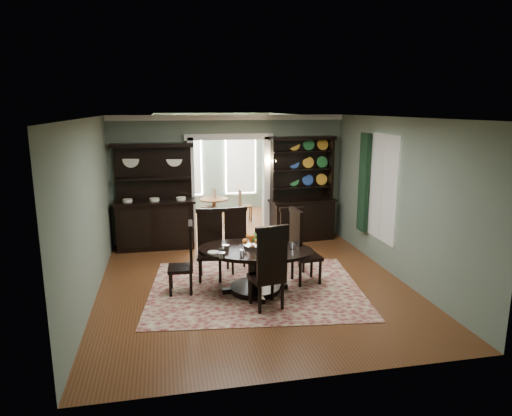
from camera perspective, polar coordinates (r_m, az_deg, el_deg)
The scene contains 19 objects.
room at distance 8.01m, azimuth -0.36°, elevation 0.99°, with size 5.51×6.01×3.01m.
parlor at distance 13.38m, azimuth -4.92°, elevation 5.34°, with size 3.51×3.50×3.01m.
doorway_trim at distance 10.88m, azimuth -3.37°, elevation 4.25°, with size 2.08×0.25×2.57m.
right_window at distance 9.69m, azimuth 14.43°, elevation 2.76°, with size 0.15×1.47×2.12m.
wall_sconce at distance 10.87m, azimuth 1.71°, elevation 5.71°, with size 0.27×0.21×0.21m.
rug at distance 8.27m, azimuth -0.07°, elevation -10.04°, with size 3.70×2.94×0.01m, color maroon.
dining_table at distance 7.96m, azimuth -0.11°, elevation -6.75°, with size 2.34×2.34×0.79m.
centerpiece at distance 7.93m, azimuth -0.44°, elevation -4.49°, with size 1.51×0.97×0.25m.
chair_far_left at distance 8.61m, azimuth -5.78°, elevation -4.28°, with size 0.55×0.52×1.33m.
chair_far_mid at distance 9.01m, azimuth -2.41°, elevation -3.72°, with size 0.52×0.50×1.25m.
chair_far_right at distance 9.07m, azimuth 4.54°, elevation -3.68°, with size 0.48×0.46×1.24m.
chair_end_left at distance 8.00m, azimuth -8.71°, elevation -5.99°, with size 0.47×0.49×1.25m.
chair_end_right at distance 8.33m, azimuth 5.59°, elevation -4.58°, with size 0.54×0.56×1.40m.
chair_near at distance 7.20m, azimuth 1.70°, elevation -7.25°, with size 0.60×0.58×1.41m.
sideboard at distance 10.64m, azimuth -12.49°, elevation -0.50°, with size 1.82×0.65×2.39m.
welsh_dresser at distance 11.12m, azimuth 5.75°, elevation 0.66°, with size 1.65×0.73×2.50m.
parlor_table at distance 12.63m, azimuth -5.26°, elevation 0.07°, with size 0.77×0.77×0.72m.
parlor_chair_left at distance 12.83m, azimuth -5.73°, elevation 0.47°, with size 0.41×0.40×0.96m.
parlor_chair_right at distance 12.90m, azimuth -1.55°, elevation 0.48°, with size 0.38×0.38×0.91m.
Camera 1 is at (-1.51, -7.66, 3.18)m, focal length 32.00 mm.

